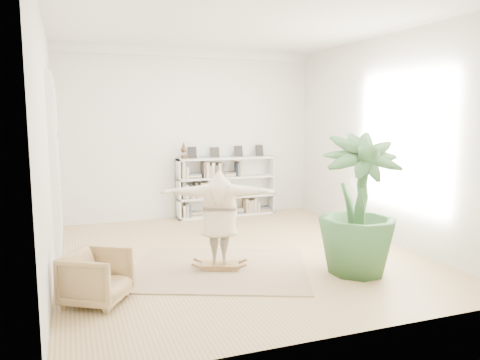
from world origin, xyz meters
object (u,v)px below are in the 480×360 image
Objects in this scene: bookshelf at (226,187)px; rocker_board at (220,265)px; person at (219,215)px; houseplant at (358,204)px; armchair at (97,278)px.

bookshelf is 3.69m from rocker_board.
person is (-1.24, -3.43, 0.18)m from bookshelf.
houseplant is (1.79, -0.79, 0.92)m from rocker_board.
person reaches higher than rocker_board.
rocker_board is 0.37× the size of person.
bookshelf reaches higher than rocker_board.
bookshelf is 3.65m from person.
armchair is at bearing -136.98° from rocker_board.
houseplant reaches higher than bookshelf.
rocker_board is at bearing 156.23° from houseplant.
houseplant is at bearing -82.59° from bookshelf.
armchair is at bearing 177.89° from houseplant.
houseplant is at bearing -1.43° from rocker_board.
armchair is 0.42× the size of person.
person is at bearing 22.33° from rocker_board.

